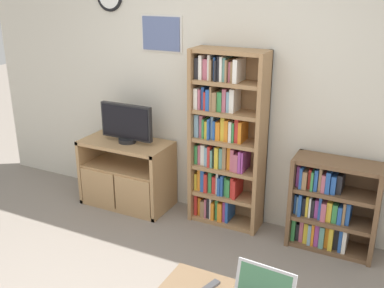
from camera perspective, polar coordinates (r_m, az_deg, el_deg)
The scene contains 6 objects.
wall_back at distance 4.21m, azimuth 4.47°, elevation 7.39°, with size 5.66×0.09×2.60m.
tv_stand at distance 4.70m, azimuth -8.36°, elevation -3.73°, with size 0.92×0.48×0.69m.
television at distance 4.50m, azimuth -8.33°, elevation 2.57°, with size 0.57×0.18×0.39m.
bookshelf_tall at distance 4.17m, azimuth 4.08°, elevation 0.39°, with size 0.69×0.28×1.67m.
bookshelf_short at distance 4.09m, azimuth 16.93°, elevation -7.60°, with size 0.73×0.31×0.82m.
remote_near_laptop at distance 2.88m, azimuth 2.22°, elevation -17.71°, with size 0.09×0.17×0.02m.
Camera 1 is at (1.54, -1.96, 2.21)m, focal length 42.00 mm.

